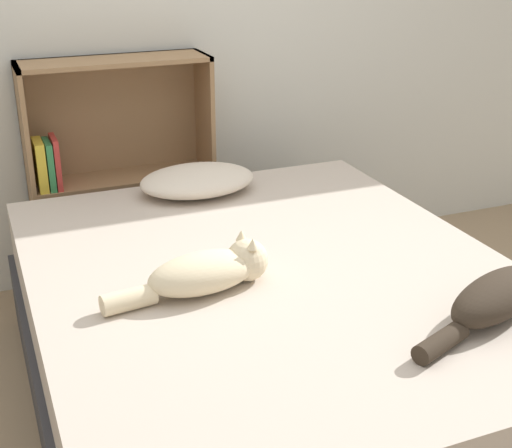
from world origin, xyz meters
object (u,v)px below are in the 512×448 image
object	(u,v)px
bed	(272,342)
bookshelf	(116,174)
cat_light	(209,271)
pillow	(197,180)
cat_dark	(499,295)

from	to	relation	value
bed	bookshelf	size ratio (longest dim) A/B	1.80
cat_light	bookshelf	world-z (taller)	bookshelf
bed	cat_light	xyz separation A→B (m)	(-0.24, -0.06, 0.35)
pillow	bed	bearing A→B (deg)	-89.25
bookshelf	cat_light	bearing A→B (deg)	-88.59
pillow	cat_light	xyz separation A→B (m)	(-0.23, -0.83, 0.00)
cat_light	cat_dark	bearing A→B (deg)	-39.49
cat_light	pillow	bearing A→B (deg)	67.31
pillow	cat_light	world-z (taller)	cat_light
cat_dark	bed	bearing A→B (deg)	112.14
bed	pillow	size ratio (longest dim) A/B	4.00
bed	cat_light	distance (m)	0.43
bed	cat_dark	xyz separation A→B (m)	(0.49, -0.52, 0.34)
bed	cat_light	bearing A→B (deg)	-166.02
bed	pillow	bearing A→B (deg)	90.75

